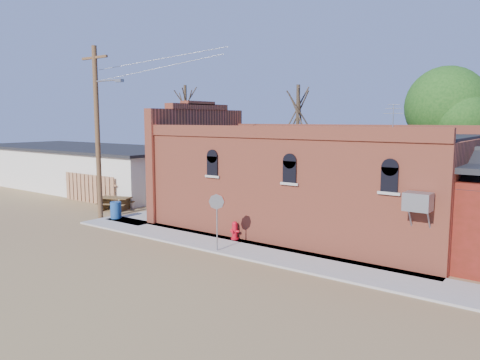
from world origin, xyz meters
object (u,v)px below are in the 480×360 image
Objects in this scene: fire_hydrant at (235,230)px; stop_sign at (217,207)px; brick_bar at (303,181)px; utility_pole at (98,129)px; trash_barrel at (116,210)px; picnic_table at (115,202)px.

stop_sign reaches higher than fire_hydrant.
utility_pole reaches higher than brick_bar.
trash_barrel is at bearing -155.93° from brick_bar.
trash_barrel is at bearing 164.06° from fire_hydrant.
trash_barrel is (-8.94, -3.99, -1.82)m from brick_bar.
trash_barrel is 2.78m from picnic_table.
fire_hydrant is 0.35× the size of stop_sign.
brick_bar is at bearing 24.07° from trash_barrel.
picnic_table is at bearing 142.31° from trash_barrel.
brick_bar is 10.96m from utility_pole.
trash_barrel is at bearing 160.78° from stop_sign.
utility_pole is at bearing -77.66° from picnic_table.
trash_barrel is at bearing 19.55° from utility_pole.
brick_bar is 9.96m from trash_barrel.
brick_bar is 1.82× the size of utility_pole.
brick_bar is at bearing 52.95° from fire_hydrant.
stop_sign is 10.93m from picnic_table.
trash_barrel reaches higher than picnic_table.
utility_pole reaches higher than trash_barrel.
stop_sign is (9.01, -1.20, -2.94)m from utility_pole.
trash_barrel is (0.84, 0.30, -4.26)m from utility_pole.
stop_sign is 2.62× the size of trash_barrel.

